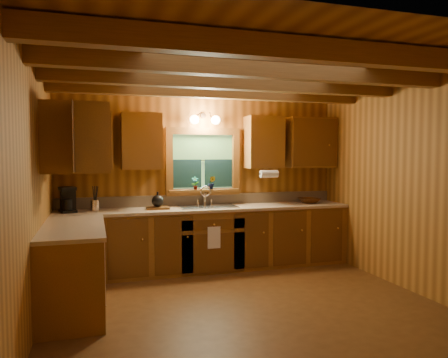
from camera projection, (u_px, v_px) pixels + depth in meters
name	position (u px, v px, depth m)	size (l,w,h in m)	color
room	(246.00, 188.00, 4.59)	(4.20, 4.20, 4.20)	#543214
ceiling_beams	(246.00, 76.00, 4.52)	(4.20, 2.54, 0.18)	brown
base_cabinets	(178.00, 246.00, 5.72)	(4.20, 2.22, 0.86)	brown
countertop	(179.00, 213.00, 5.70)	(4.20, 2.24, 0.04)	tan
backsplash	(203.00, 200.00, 6.40)	(4.20, 0.02, 0.16)	tan
dishwasher_panel	(104.00, 262.00, 4.86)	(0.02, 0.60, 0.80)	white
upper_cabinets	(170.00, 141.00, 5.75)	(4.19, 1.77, 0.78)	brown
window	(203.00, 163.00, 6.36)	(1.12, 0.08, 1.00)	brown
window_sill	(204.00, 191.00, 6.33)	(1.06, 0.14, 0.04)	brown
wall_sconce	(205.00, 120.00, 6.20)	(0.45, 0.21, 0.17)	black
paper_towel_roll	(269.00, 174.00, 6.31)	(0.11, 0.11, 0.27)	white
dish_towel	(214.00, 238.00, 5.84)	(0.18, 0.01, 0.30)	white
sink	(208.00, 210.00, 6.14)	(0.82, 0.48, 0.43)	silver
coffee_maker	(68.00, 200.00, 5.61)	(0.19, 0.24, 0.33)	black
utensil_crock	(95.00, 205.00, 5.74)	(0.12, 0.12, 0.33)	silver
cutting_board	(158.00, 208.00, 5.93)	(0.31, 0.22, 0.03)	#593413
teakettle	(158.00, 201.00, 5.92)	(0.17, 0.17, 0.21)	black
wicker_basket	(309.00, 201.00, 6.63)	(0.33, 0.33, 0.08)	#48230C
potted_plant_left	(195.00, 183.00, 6.25)	(0.10, 0.07, 0.20)	#593413
potted_plant_right	(212.00, 183.00, 6.33)	(0.11, 0.09, 0.20)	#593413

